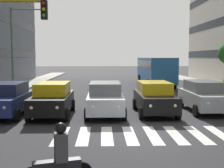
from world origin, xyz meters
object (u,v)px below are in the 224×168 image
at_px(car_5, 7,99).
at_px(street_lamp_right, 18,40).
at_px(car_3, 105,98).
at_px(bus_behind_traffic, 155,68).
at_px(car_2, 154,97).
at_px(car_1, 204,96).
at_px(car_4, 53,99).
at_px(motorcycle_with_rider, 58,162).

relative_size(car_5, street_lamp_right, 0.63).
height_order(car_3, bus_behind_traffic, bus_behind_traffic).
height_order(car_2, car_3, same).
bearing_deg(car_1, car_2, 10.44).
distance_m(car_4, car_5, 2.36).
distance_m(bus_behind_traffic, motorcycle_with_rider, 25.90).
distance_m(car_3, street_lamp_right, 12.70).
distance_m(car_4, bus_behind_traffic, 18.32).
bearing_deg(car_5, motorcycle_with_rider, 114.34).
bearing_deg(car_3, car_1, -172.00).
height_order(car_5, bus_behind_traffic, bus_behind_traffic).
relative_size(car_5, bus_behind_traffic, 0.42).
height_order(car_3, car_5, same).
bearing_deg(car_2, car_4, 3.60).
bearing_deg(car_5, bus_behind_traffic, -123.23).
relative_size(car_1, car_2, 1.00).
bearing_deg(car_1, street_lamp_right, -35.15).
xyz_separation_m(car_2, car_5, (7.77, 0.30, 0.00)).
distance_m(car_3, car_4, 2.75).
distance_m(car_4, motorcycle_with_rider, 8.83).
xyz_separation_m(car_2, motorcycle_with_rider, (3.82, 9.03, -0.24)).
height_order(car_2, motorcycle_with_rider, car_2).
bearing_deg(car_4, car_1, -174.00).
height_order(car_5, street_lamp_right, street_lamp_right).
relative_size(car_2, car_4, 1.00).
bearing_deg(car_2, car_3, 5.33).
relative_size(car_3, street_lamp_right, 0.63).
relative_size(car_2, motorcycle_with_rider, 2.67).
bearing_deg(car_4, street_lamp_right, -65.50).
height_order(car_1, car_2, same).
distance_m(car_5, street_lamp_right, 10.70).
relative_size(car_4, motorcycle_with_rider, 2.67).
height_order(car_5, motorcycle_with_rider, car_5).
relative_size(car_5, motorcycle_with_rider, 2.67).
xyz_separation_m(car_1, car_4, (8.30, 0.87, 0.00)).
distance_m(car_1, bus_behind_traffic, 15.46).
bearing_deg(car_2, car_5, 2.22).
bearing_deg(car_1, motorcycle_with_rider, 54.94).
xyz_separation_m(car_1, motorcycle_with_rider, (6.71, 9.56, -0.24)).
bearing_deg(bus_behind_traffic, car_1, 90.00).
xyz_separation_m(car_3, car_4, (2.74, 0.09, 0.00)).
height_order(car_2, bus_behind_traffic, bus_behind_traffic).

